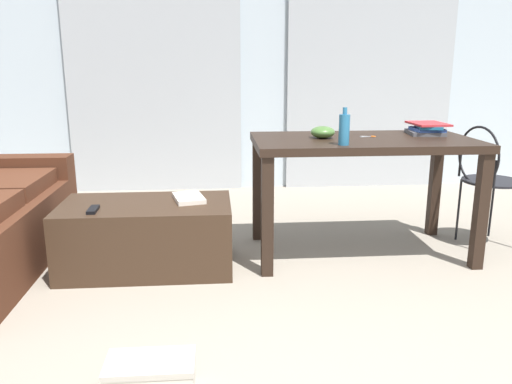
{
  "coord_description": "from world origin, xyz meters",
  "views": [
    {
      "loc": [
        -0.5,
        -1.4,
        1.24
      ],
      "look_at": [
        -0.24,
        1.82,
        0.43
      ],
      "focal_mm": 35.72,
      "sensor_mm": 36.0,
      "label": 1
    }
  ],
  "objects_px": {
    "bottle_near": "(344,129)",
    "bowl": "(323,132)",
    "coffee_table": "(147,236)",
    "magazine": "(189,198)",
    "craft_table": "(363,154)",
    "wire_chair": "(486,172)",
    "scissors": "(370,136)",
    "shoebox": "(151,378)",
    "tv_remote_primary": "(93,210)",
    "book_stack": "(427,129)"
  },
  "relations": [
    {
      "from": "coffee_table",
      "to": "bowl",
      "type": "height_order",
      "value": "bowl"
    },
    {
      "from": "bowl",
      "to": "magazine",
      "type": "xyz_separation_m",
      "value": [
        -0.86,
        -0.12,
        -0.39
      ]
    },
    {
      "from": "coffee_table",
      "to": "shoebox",
      "type": "xyz_separation_m",
      "value": [
        0.17,
        -1.3,
        -0.13
      ]
    },
    {
      "from": "magazine",
      "to": "wire_chair",
      "type": "bearing_deg",
      "value": -8.34
    },
    {
      "from": "coffee_table",
      "to": "book_stack",
      "type": "bearing_deg",
      "value": 8.9
    },
    {
      "from": "bowl",
      "to": "tv_remote_primary",
      "type": "distance_m",
      "value": 1.49
    },
    {
      "from": "coffee_table",
      "to": "book_stack",
      "type": "xyz_separation_m",
      "value": [
        1.86,
        0.29,
        0.61
      ]
    },
    {
      "from": "craft_table",
      "to": "tv_remote_primary",
      "type": "xyz_separation_m",
      "value": [
        -1.67,
        -0.31,
        -0.25
      ]
    },
    {
      "from": "tv_remote_primary",
      "to": "magazine",
      "type": "xyz_separation_m",
      "value": [
        0.54,
        0.21,
        0.0
      ]
    },
    {
      "from": "scissors",
      "to": "shoebox",
      "type": "xyz_separation_m",
      "value": [
        -1.28,
        -1.51,
        -0.71
      ]
    },
    {
      "from": "coffee_table",
      "to": "bottle_near",
      "type": "distance_m",
      "value": 1.37
    },
    {
      "from": "book_stack",
      "to": "craft_table",
      "type": "bearing_deg",
      "value": -163.77
    },
    {
      "from": "coffee_table",
      "to": "craft_table",
      "type": "relative_size",
      "value": 0.73
    },
    {
      "from": "shoebox",
      "to": "magazine",
      "type": "bearing_deg",
      "value": 86.07
    },
    {
      "from": "coffee_table",
      "to": "scissors",
      "type": "height_order",
      "value": "scissors"
    },
    {
      "from": "coffee_table",
      "to": "tv_remote_primary",
      "type": "relative_size",
      "value": 6.89
    },
    {
      "from": "scissors",
      "to": "tv_remote_primary",
      "type": "distance_m",
      "value": 1.8
    },
    {
      "from": "craft_table",
      "to": "tv_remote_primary",
      "type": "bearing_deg",
      "value": -169.62
    },
    {
      "from": "book_stack",
      "to": "wire_chair",
      "type": "bearing_deg",
      "value": -9.88
    },
    {
      "from": "tv_remote_primary",
      "to": "scissors",
      "type": "bearing_deg",
      "value": 10.75
    },
    {
      "from": "bottle_near",
      "to": "bowl",
      "type": "xyz_separation_m",
      "value": [
        -0.06,
        0.3,
        -0.06
      ]
    },
    {
      "from": "bowl",
      "to": "book_stack",
      "type": "distance_m",
      "value": 0.75
    },
    {
      "from": "craft_table",
      "to": "bowl",
      "type": "bearing_deg",
      "value": 175.02
    },
    {
      "from": "scissors",
      "to": "magazine",
      "type": "height_order",
      "value": "scissors"
    },
    {
      "from": "craft_table",
      "to": "wire_chair",
      "type": "bearing_deg",
      "value": 4.34
    },
    {
      "from": "bottle_near",
      "to": "shoebox",
      "type": "distance_m",
      "value": 1.75
    },
    {
      "from": "bowl",
      "to": "shoebox",
      "type": "height_order",
      "value": "bowl"
    },
    {
      "from": "tv_remote_primary",
      "to": "bottle_near",
      "type": "bearing_deg",
      "value": 0.04
    },
    {
      "from": "wire_chair",
      "to": "bowl",
      "type": "distance_m",
      "value": 1.18
    },
    {
      "from": "bottle_near",
      "to": "bowl",
      "type": "distance_m",
      "value": 0.31
    },
    {
      "from": "scissors",
      "to": "bottle_near",
      "type": "bearing_deg",
      "value": -127.96
    },
    {
      "from": "shoebox",
      "to": "bottle_near",
      "type": "bearing_deg",
      "value": 49.21
    },
    {
      "from": "tv_remote_primary",
      "to": "magazine",
      "type": "relative_size",
      "value": 0.58
    },
    {
      "from": "coffee_table",
      "to": "book_stack",
      "type": "height_order",
      "value": "book_stack"
    },
    {
      "from": "coffee_table",
      "to": "magazine",
      "type": "bearing_deg",
      "value": 11.65
    },
    {
      "from": "bowl",
      "to": "craft_table",
      "type": "bearing_deg",
      "value": -4.98
    },
    {
      "from": "book_stack",
      "to": "bowl",
      "type": "bearing_deg",
      "value": -171.1
    },
    {
      "from": "magazine",
      "to": "shoebox",
      "type": "distance_m",
      "value": 1.4
    },
    {
      "from": "bottle_near",
      "to": "scissors",
      "type": "bearing_deg",
      "value": 52.04
    },
    {
      "from": "bowl",
      "to": "shoebox",
      "type": "distance_m",
      "value": 1.91
    },
    {
      "from": "magazine",
      "to": "bottle_near",
      "type": "bearing_deg",
      "value": -23.83
    },
    {
      "from": "wire_chair",
      "to": "bowl",
      "type": "bearing_deg",
      "value": -177.79
    },
    {
      "from": "craft_table",
      "to": "scissors",
      "type": "height_order",
      "value": "scissors"
    },
    {
      "from": "scissors",
      "to": "shoebox",
      "type": "bearing_deg",
      "value": -130.19
    },
    {
      "from": "book_stack",
      "to": "shoebox",
      "type": "bearing_deg",
      "value": -136.76
    },
    {
      "from": "craft_table",
      "to": "tv_remote_primary",
      "type": "height_order",
      "value": "craft_table"
    },
    {
      "from": "scissors",
      "to": "tv_remote_primary",
      "type": "bearing_deg",
      "value": -168.11
    },
    {
      "from": "wire_chair",
      "to": "shoebox",
      "type": "distance_m",
      "value": 2.64
    },
    {
      "from": "craft_table",
      "to": "book_stack",
      "type": "height_order",
      "value": "book_stack"
    },
    {
      "from": "scissors",
      "to": "tv_remote_primary",
      "type": "xyz_separation_m",
      "value": [
        -1.72,
        -0.36,
        -0.36
      ]
    }
  ]
}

